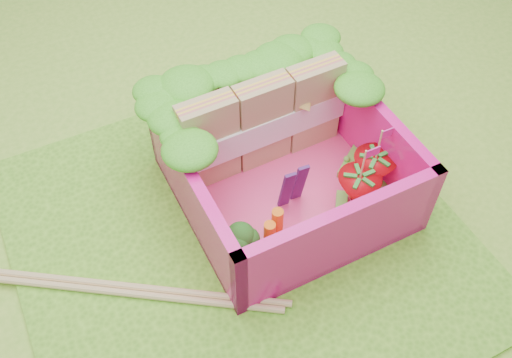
{
  "coord_description": "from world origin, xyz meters",
  "views": [
    {
      "loc": [
        -0.8,
        -1.8,
        2.96
      ],
      "look_at": [
        0.2,
        0.17,
        0.28
      ],
      "focal_mm": 40.0,
      "sensor_mm": 36.0,
      "label": 1
    }
  ],
  "objects": [
    {
      "name": "placemat",
      "position": [
        0.0,
        0.0,
        0.01
      ],
      "size": [
        2.6,
        2.6,
        0.03
      ],
      "primitive_type": "cube",
      "color": "#569E23",
      "rests_on": "ground"
    },
    {
      "name": "purple_wedges",
      "position": [
        0.38,
        0.03,
        0.27
      ],
      "size": [
        0.17,
        0.04,
        0.38
      ],
      "color": "#441A5C",
      "rests_on": "bento_floor"
    },
    {
      "name": "broccoli",
      "position": [
        -0.08,
        -0.15,
        0.25
      ],
      "size": [
        0.31,
        0.31,
        0.24
      ],
      "color": "#6AA24E",
      "rests_on": "bento_floor"
    },
    {
      "name": "snap_peas",
      "position": [
        0.81,
        -0.04,
        0.11
      ],
      "size": [
        0.57,
        0.61,
        0.05
      ],
      "color": "#5DBD3B",
      "rests_on": "bento_floor"
    },
    {
      "name": "bento_floor",
      "position": [
        0.41,
        0.17,
        0.06
      ],
      "size": [
        1.3,
        1.3,
        0.05
      ],
      "primitive_type": "cube",
      "color": "#F03D7D",
      "rests_on": "placemat"
    },
    {
      "name": "strawberry_left",
      "position": [
        0.74,
        -0.15,
        0.22
      ],
      "size": [
        0.27,
        0.27,
        0.51
      ],
      "color": "red",
      "rests_on": "bento_floor"
    },
    {
      "name": "carrot_sticks",
      "position": [
        0.15,
        -0.16,
        0.2
      ],
      "size": [
        0.14,
        0.11,
        0.27
      ],
      "color": "orange",
      "rests_on": "bento_floor"
    },
    {
      "name": "sandwich_stack",
      "position": [
        0.41,
        0.49,
        0.39
      ],
      "size": [
        1.15,
        0.2,
        0.64
      ],
      "color": "#A47E56",
      "rests_on": "bento_floor"
    },
    {
      "name": "ground",
      "position": [
        0.0,
        0.0,
        0.0
      ],
      "size": [
        14.0,
        14.0,
        0.0
      ],
      "primitive_type": "plane",
      "color": "#73B132",
      "rests_on": "ground"
    },
    {
      "name": "chopsticks",
      "position": [
        -0.88,
        0.04,
        0.05
      ],
      "size": [
        1.9,
        1.27,
        0.04
      ],
      "color": "#E8BC7F",
      "rests_on": "placemat"
    },
    {
      "name": "strawberry_right",
      "position": [
        0.91,
        -0.06,
        0.22
      ],
      "size": [
        0.27,
        0.27,
        0.51
      ],
      "color": "red",
      "rests_on": "bento_floor"
    },
    {
      "name": "bento_box",
      "position": [
        0.41,
        0.17,
        0.31
      ],
      "size": [
        1.3,
        1.3,
        0.55
      ],
      "color": "#F5148B",
      "rests_on": "placemat"
    },
    {
      "name": "lettuce_ruffle",
      "position": [
        0.41,
        0.67,
        0.64
      ],
      "size": [
        1.43,
        0.83,
        0.11
      ],
      "color": "#36931A",
      "rests_on": "bento_box"
    }
  ]
}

